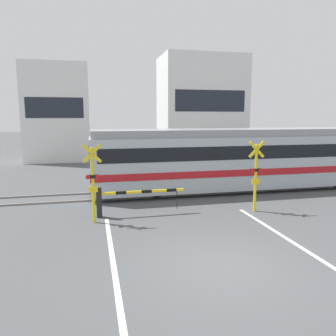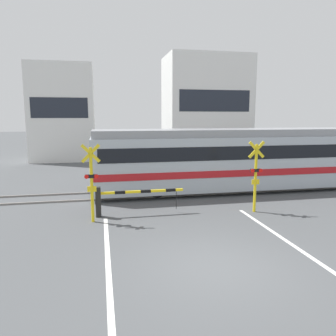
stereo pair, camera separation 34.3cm
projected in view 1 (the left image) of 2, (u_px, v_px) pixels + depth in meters
ground_plane at (223, 267)px, 8.37m from camera, size 160.00×160.00×0.00m
rail_track_near at (162, 196)px, 15.53m from camera, size 50.00×0.10×0.08m
rail_track_far at (156, 190)px, 16.91m from camera, size 50.00×0.10×0.08m
road_stripe_left at (115, 272)px, 8.07m from camera, size 0.14×8.64×0.01m
road_stripe_right at (308, 252)px, 9.28m from camera, size 0.14×8.64×0.01m
commuter_train at (247, 157)px, 17.00m from camera, size 15.96×2.73×3.17m
crossing_barrier_near at (120, 197)px, 12.52m from camera, size 3.41×0.20×1.16m
crossing_barrier_far at (185, 169)px, 19.40m from camera, size 3.41×0.20×1.16m
crossing_signal_left at (93, 180)px, 11.61m from camera, size 0.68×0.15×2.85m
crossing_signal_right at (256, 173)px, 13.02m from camera, size 0.68×0.15×2.85m
pedestrian at (141, 163)px, 20.39m from camera, size 0.38×0.22×1.61m
building_left_of_street at (58, 113)px, 28.54m from camera, size 5.28×5.16×8.13m
building_right_of_street at (201, 107)px, 31.37m from camera, size 7.70×5.16×9.36m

